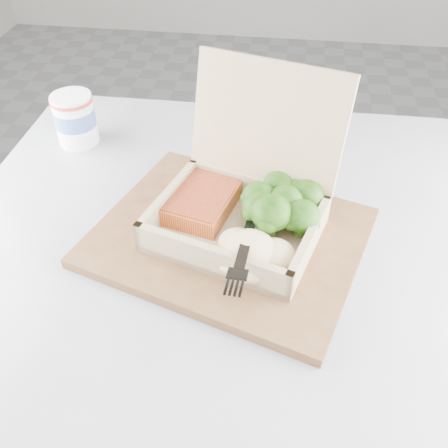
# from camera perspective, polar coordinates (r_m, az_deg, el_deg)

# --- Properties ---
(floor) EXTENTS (4.00, 4.00, 0.00)m
(floor) POSITION_cam_1_polar(r_m,az_deg,el_deg) (1.63, 11.92, -6.58)
(floor) COLOR gray
(floor) RESTS_ON ground
(cafe_table) EXTENTS (0.78, 0.78, 0.72)m
(cafe_table) POSITION_cam_1_polar(r_m,az_deg,el_deg) (0.82, -0.22, -11.43)
(cafe_table) COLOR black
(cafe_table) RESTS_ON floor
(serving_tray) EXTENTS (0.41, 0.37, 0.01)m
(serving_tray) POSITION_cam_1_polar(r_m,az_deg,el_deg) (0.68, 0.56, -1.51)
(serving_tray) COLOR brown
(serving_tray) RESTS_ON cafe_table
(takeout_container) EXTENTS (0.26, 0.26, 0.20)m
(takeout_container) POSITION_cam_1_polar(r_m,az_deg,el_deg) (0.66, 2.55, 3.67)
(takeout_container) COLOR tan
(takeout_container) RESTS_ON serving_tray
(salmon_fillet) EXTENTS (0.12, 0.14, 0.03)m
(salmon_fillet) POSITION_cam_1_polar(r_m,az_deg,el_deg) (0.70, -2.72, 2.96)
(salmon_fillet) COLOR orange
(salmon_fillet) RESTS_ON takeout_container
(broccoli_pile) EXTENTS (0.13, 0.13, 0.05)m
(broccoli_pile) POSITION_cam_1_polar(r_m,az_deg,el_deg) (0.67, 6.96, 2.00)
(broccoli_pile) COLOR #3B7219
(broccoli_pile) RESTS_ON takeout_container
(mashed_potatoes) EXTENTS (0.11, 0.09, 0.04)m
(mashed_potatoes) POSITION_cam_1_polar(r_m,az_deg,el_deg) (0.61, 2.96, -2.92)
(mashed_potatoes) COLOR beige
(mashed_potatoes) RESTS_ON takeout_container
(plastic_fork) EXTENTS (0.02, 0.17, 0.02)m
(plastic_fork) POSITION_cam_1_polar(r_m,az_deg,el_deg) (0.62, 2.82, -0.70)
(plastic_fork) COLOR black
(plastic_fork) RESTS_ON mashed_potatoes
(paper_cup) EXTENTS (0.07, 0.07, 0.09)m
(paper_cup) POSITION_cam_1_polar(r_m,az_deg,el_deg) (0.90, -16.67, 11.55)
(paper_cup) COLOR white
(paper_cup) RESTS_ON cafe_table
(receipt) EXTENTS (0.10, 0.16, 0.00)m
(receipt) POSITION_cam_1_polar(r_m,az_deg,el_deg) (0.82, 4.62, 6.58)
(receipt) COLOR white
(receipt) RESTS_ON cafe_table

